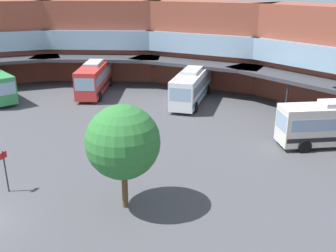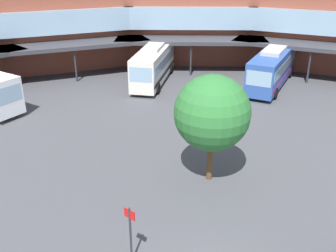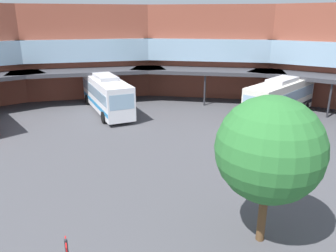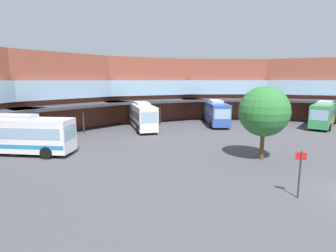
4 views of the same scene
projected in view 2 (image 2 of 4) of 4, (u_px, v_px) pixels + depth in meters
The scene contains 5 objects.
station_building at pixel (81, 40), 35.01m from camera, with size 81.17×38.02×10.71m.
bus_1 at pixel (272, 67), 39.17m from camera, with size 10.05×9.30×3.86m.
bus_3 at pixel (153, 64), 40.24m from camera, with size 7.69×9.93×3.89m.
plaza_tree at pixel (212, 113), 21.90m from camera, with size 4.40×4.40×6.51m.
stop_sign_post at pixel (130, 230), 16.57m from camera, with size 0.33×0.54×2.91m.
Camera 2 is at (-6.08, -9.90, 12.65)m, focal length 41.44 mm.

